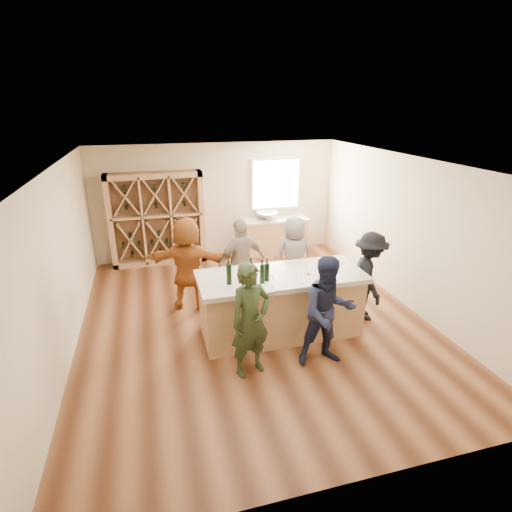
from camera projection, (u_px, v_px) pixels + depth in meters
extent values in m
cube|color=brown|center=(254.00, 322.00, 7.28)|extent=(6.00, 7.00, 0.10)
cube|color=white|center=(253.00, 160.00, 6.24)|extent=(6.00, 7.00, 0.10)
cube|color=beige|center=(217.00, 200.00, 9.96)|extent=(6.00, 0.10, 2.80)
cube|color=beige|center=(354.00, 377.00, 3.56)|extent=(6.00, 0.10, 2.80)
cube|color=beige|center=(58.00, 265.00, 6.02)|extent=(0.10, 7.00, 2.80)
cube|color=beige|center=(410.00, 233.00, 7.50)|extent=(0.10, 7.00, 2.80)
cube|color=white|center=(276.00, 184.00, 10.12)|extent=(1.30, 0.06, 1.30)
cube|color=white|center=(276.00, 184.00, 10.09)|extent=(1.18, 0.01, 1.18)
cube|color=tan|center=(157.00, 219.00, 9.45)|extent=(2.20, 0.45, 2.20)
cube|color=tan|center=(274.00, 237.00, 10.33)|extent=(1.60, 0.58, 0.86)
cube|color=#C1B49E|center=(275.00, 220.00, 10.16)|extent=(1.70, 0.62, 0.06)
imported|color=silver|center=(267.00, 216.00, 10.07)|extent=(0.54, 0.54, 0.19)
cylinder|color=silver|center=(265.00, 212.00, 10.21)|extent=(0.02, 0.02, 0.30)
cube|color=tan|center=(280.00, 306.00, 6.69)|extent=(2.60, 1.00, 1.00)
cube|color=#C1B49E|center=(281.00, 276.00, 6.50)|extent=(2.72, 1.12, 0.08)
cylinder|color=black|center=(229.00, 274.00, 6.08)|extent=(0.08, 0.08, 0.33)
cylinder|color=black|center=(244.00, 277.00, 6.01)|extent=(0.09, 0.09, 0.29)
cylinder|color=black|center=(251.00, 271.00, 6.21)|extent=(0.08, 0.08, 0.30)
cylinder|color=black|center=(262.00, 274.00, 6.11)|extent=(0.10, 0.10, 0.31)
cylinder|color=black|center=(267.00, 272.00, 6.20)|extent=(0.08, 0.08, 0.30)
cone|color=white|center=(272.00, 281.00, 6.01)|extent=(0.08, 0.08, 0.18)
cone|color=white|center=(303.00, 279.00, 6.09)|extent=(0.09, 0.09, 0.19)
cone|color=white|center=(336.00, 276.00, 6.20)|extent=(0.09, 0.09, 0.19)
cone|color=white|center=(309.00, 269.00, 6.44)|extent=(0.07, 0.07, 0.19)
cube|color=white|center=(265.00, 288.00, 6.00)|extent=(0.31, 0.38, 0.00)
cube|color=white|center=(306.00, 283.00, 6.18)|extent=(0.29, 0.35, 0.00)
cube|color=white|center=(340.00, 278.00, 6.34)|extent=(0.22, 0.29, 0.00)
imported|color=#263319|center=(251.00, 320.00, 5.56)|extent=(0.73, 0.62, 1.70)
imported|color=#191E38|center=(328.00, 312.00, 5.78)|extent=(0.85, 0.50, 1.70)
imported|color=black|center=(369.00, 276.00, 7.07)|extent=(0.74, 1.14, 1.62)
imported|color=gray|center=(242.00, 262.00, 7.61)|extent=(1.10, 0.78, 1.69)
imported|color=slate|center=(294.00, 257.00, 7.94)|extent=(0.82, 0.55, 1.64)
imported|color=#994C19|center=(188.00, 264.00, 7.41)|extent=(1.76, 1.04, 1.78)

